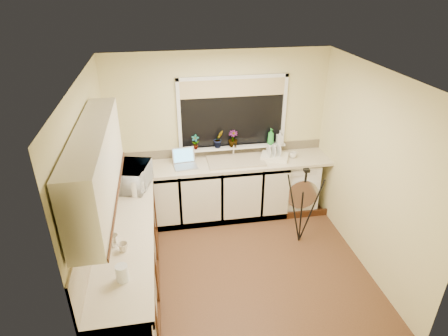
{
  "coord_description": "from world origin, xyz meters",
  "views": [
    {
      "loc": [
        -0.82,
        -3.68,
        3.35
      ],
      "look_at": [
        -0.09,
        0.55,
        1.15
      ],
      "focal_mm": 30.44,
      "sensor_mm": 36.0,
      "label": 1
    }
  ],
  "objects_px": {
    "dish_rack": "(275,157)",
    "plant_c": "(233,139)",
    "plant_a": "(195,142)",
    "glass_jug": "(122,273)",
    "tripod": "(303,206)",
    "plant_b": "(219,139)",
    "cup_left": "(123,247)",
    "laptop": "(185,161)",
    "microwave": "(134,176)",
    "cup_back": "(293,155)",
    "soap_bottle_clear": "(280,137)",
    "steel_jar": "(114,240)",
    "kettle": "(136,188)",
    "washing_machine": "(296,184)",
    "soap_bottle_green": "(271,136)"
  },
  "relations": [
    {
      "from": "plant_a",
      "to": "cup_back",
      "type": "bearing_deg",
      "value": -8.84
    },
    {
      "from": "glass_jug",
      "to": "soap_bottle_clear",
      "type": "xyz_separation_m",
      "value": [
        2.19,
        2.38,
        0.17
      ]
    },
    {
      "from": "cup_left",
      "to": "glass_jug",
      "type": "bearing_deg",
      "value": -87.11
    },
    {
      "from": "plant_c",
      "to": "soap_bottle_green",
      "type": "relative_size",
      "value": 0.98
    },
    {
      "from": "tripod",
      "to": "soap_bottle_green",
      "type": "xyz_separation_m",
      "value": [
        -0.18,
        1.03,
        0.61
      ]
    },
    {
      "from": "plant_a",
      "to": "plant_c",
      "type": "height_order",
      "value": "plant_c"
    },
    {
      "from": "laptop",
      "to": "dish_rack",
      "type": "xyz_separation_m",
      "value": [
        1.33,
        -0.02,
        -0.03
      ]
    },
    {
      "from": "tripod",
      "to": "plant_b",
      "type": "bearing_deg",
      "value": 129.06
    },
    {
      "from": "glass_jug",
      "to": "plant_b",
      "type": "height_order",
      "value": "plant_b"
    },
    {
      "from": "plant_b",
      "to": "cup_left",
      "type": "height_order",
      "value": "plant_b"
    },
    {
      "from": "kettle",
      "to": "microwave",
      "type": "height_order",
      "value": "microwave"
    },
    {
      "from": "tripod",
      "to": "plant_b",
      "type": "relative_size",
      "value": 4.27
    },
    {
      "from": "laptop",
      "to": "steel_jar",
      "type": "distance_m",
      "value": 1.89
    },
    {
      "from": "laptop",
      "to": "microwave",
      "type": "distance_m",
      "value": 0.86
    },
    {
      "from": "kettle",
      "to": "plant_c",
      "type": "relative_size",
      "value": 0.83
    },
    {
      "from": "laptop",
      "to": "plant_b",
      "type": "relative_size",
      "value": 1.32
    },
    {
      "from": "plant_a",
      "to": "glass_jug",
      "type": "bearing_deg",
      "value": -110.73
    },
    {
      "from": "plant_a",
      "to": "plant_b",
      "type": "bearing_deg",
      "value": 1.29
    },
    {
      "from": "kettle",
      "to": "steel_jar",
      "type": "distance_m",
      "value": 0.99
    },
    {
      "from": "plant_a",
      "to": "cup_left",
      "type": "xyz_separation_m",
      "value": [
        -0.93,
        -1.99,
        -0.21
      ]
    },
    {
      "from": "plant_c",
      "to": "cup_back",
      "type": "bearing_deg",
      "value": -14.59
    },
    {
      "from": "kettle",
      "to": "plant_c",
      "type": "xyz_separation_m",
      "value": [
        1.4,
        0.92,
        0.17
      ]
    },
    {
      "from": "dish_rack",
      "to": "kettle",
      "type": "bearing_deg",
      "value": -137.55
    },
    {
      "from": "kettle",
      "to": "dish_rack",
      "type": "height_order",
      "value": "kettle"
    },
    {
      "from": "kettle",
      "to": "cup_back",
      "type": "height_order",
      "value": "kettle"
    },
    {
      "from": "glass_jug",
      "to": "cup_left",
      "type": "distance_m",
      "value": 0.41
    },
    {
      "from": "tripod",
      "to": "steel_jar",
      "type": "xyz_separation_m",
      "value": [
        -2.35,
        -0.84,
        0.39
      ]
    },
    {
      "from": "kettle",
      "to": "steel_jar",
      "type": "bearing_deg",
      "value": -100.97
    },
    {
      "from": "dish_rack",
      "to": "plant_b",
      "type": "distance_m",
      "value": 0.87
    },
    {
      "from": "washing_machine",
      "to": "plant_c",
      "type": "distance_m",
      "value": 1.25
    },
    {
      "from": "tripod",
      "to": "soap_bottle_green",
      "type": "relative_size",
      "value": 4.51
    },
    {
      "from": "dish_rack",
      "to": "microwave",
      "type": "distance_m",
      "value": 2.09
    },
    {
      "from": "washing_machine",
      "to": "microwave",
      "type": "height_order",
      "value": "microwave"
    },
    {
      "from": "kettle",
      "to": "dish_rack",
      "type": "bearing_deg",
      "value": 19.54
    },
    {
      "from": "dish_rack",
      "to": "steel_jar",
      "type": "bearing_deg",
      "value": -119.56
    },
    {
      "from": "laptop",
      "to": "plant_c",
      "type": "height_order",
      "value": "plant_c"
    },
    {
      "from": "laptop",
      "to": "cup_left",
      "type": "bearing_deg",
      "value": -118.13
    },
    {
      "from": "kettle",
      "to": "cup_left",
      "type": "distance_m",
      "value": 1.08
    },
    {
      "from": "plant_a",
      "to": "plant_c",
      "type": "relative_size",
      "value": 0.89
    },
    {
      "from": "laptop",
      "to": "plant_c",
      "type": "xyz_separation_m",
      "value": [
        0.74,
        0.2,
        0.21
      ]
    },
    {
      "from": "plant_a",
      "to": "cup_back",
      "type": "relative_size",
      "value": 2.02
    },
    {
      "from": "laptop",
      "to": "microwave",
      "type": "relative_size",
      "value": 0.65
    },
    {
      "from": "dish_rack",
      "to": "plant_c",
      "type": "distance_m",
      "value": 0.68
    },
    {
      "from": "laptop",
      "to": "soap_bottle_clear",
      "type": "distance_m",
      "value": 1.48
    },
    {
      "from": "microwave",
      "to": "soap_bottle_green",
      "type": "distance_m",
      "value": 2.13
    },
    {
      "from": "dish_rack",
      "to": "cup_left",
      "type": "relative_size",
      "value": 3.93
    },
    {
      "from": "steel_jar",
      "to": "tripod",
      "type": "bearing_deg",
      "value": 19.77
    },
    {
      "from": "cup_left",
      "to": "plant_c",
      "type": "bearing_deg",
      "value": 53.26
    },
    {
      "from": "glass_jug",
      "to": "steel_jar",
      "type": "distance_m",
      "value": 0.54
    },
    {
      "from": "washing_machine",
      "to": "cup_back",
      "type": "xyz_separation_m",
      "value": [
        -0.11,
        -0.05,
        0.53
      ]
    }
  ]
}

